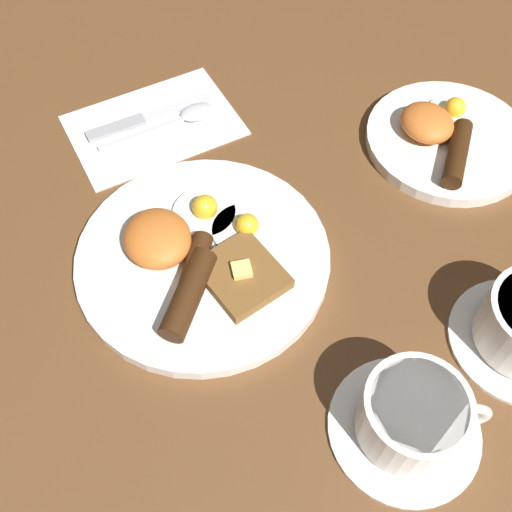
% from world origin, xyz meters
% --- Properties ---
extents(ground_plane, '(3.00, 3.00, 0.00)m').
position_xyz_m(ground_plane, '(0.00, 0.00, 0.00)').
color(ground_plane, brown).
extents(breakfast_plate_near, '(0.28, 0.28, 0.05)m').
position_xyz_m(breakfast_plate_near, '(0.00, -0.00, 0.01)').
color(breakfast_plate_near, white).
rests_on(breakfast_plate_near, ground_plane).
extents(breakfast_plate_far, '(0.21, 0.21, 0.05)m').
position_xyz_m(breakfast_plate_far, '(-0.04, 0.34, 0.01)').
color(breakfast_plate_far, white).
rests_on(breakfast_plate_far, ground_plane).
extents(teacup_near, '(0.14, 0.14, 0.07)m').
position_xyz_m(teacup_near, '(0.25, 0.10, 0.03)').
color(teacup_near, white).
rests_on(teacup_near, ground_plane).
extents(napkin, '(0.16, 0.22, 0.01)m').
position_xyz_m(napkin, '(-0.22, 0.02, 0.00)').
color(napkin, white).
rests_on(napkin, ground_plane).
extents(knife, '(0.02, 0.17, 0.01)m').
position_xyz_m(knife, '(-0.24, 0.01, 0.01)').
color(knife, silver).
rests_on(knife, napkin).
extents(spoon, '(0.03, 0.16, 0.01)m').
position_xyz_m(spoon, '(-0.21, 0.06, 0.01)').
color(spoon, silver).
rests_on(spoon, napkin).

